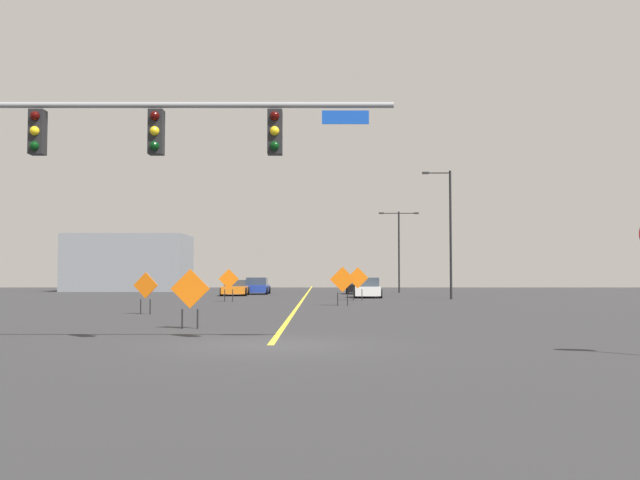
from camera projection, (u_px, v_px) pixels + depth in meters
The scene contains 15 objects.
ground at pixel (269, 345), 16.29m from camera, with size 152.75×152.75×0.00m, color #2D2D30.
road_centre_stripe at pixel (305, 295), 58.67m from camera, with size 0.16×84.86×0.01m.
traffic_signal_assembly at pixel (92, 147), 16.49m from camera, with size 11.20×0.44×6.22m.
street_lamp_far_right at pixel (447, 228), 47.46m from camera, with size 1.95×0.24×8.64m.
street_lamp_far_left at pixel (397, 244), 64.82m from camera, with size 3.66×0.24×7.44m.
construction_sign_right_shoulder at pixel (341, 281), 37.48m from camera, with size 1.35×0.06×2.06m.
construction_sign_left_shoulder at pixel (227, 281), 43.14m from camera, with size 1.23×0.16×2.00m.
construction_sign_median_near at pixel (189, 292), 21.32m from camera, with size 1.19×0.05×1.80m.
construction_sign_right_lane at pixel (144, 288), 29.20m from camera, with size 1.07×0.28×1.74m.
construction_sign_left_lane at pixel (356, 279), 45.14m from camera, with size 1.36×0.15×2.12m.
car_black_distant at pixel (356, 286), 60.82m from camera, with size 2.15×3.94×1.44m.
car_blue_approaching at pixel (255, 287), 60.02m from camera, with size 2.09×4.16×1.41m.
car_white_passing at pixel (366, 288), 50.85m from camera, with size 2.17×4.48×1.44m.
car_orange_near at pixel (234, 288), 55.98m from camera, with size 2.16×4.29×1.23m.
roadside_building_west at pixel (127, 263), 71.00m from camera, with size 11.72×7.02×5.64m.
Camera 1 is at (1.14, -16.39, 1.62)m, focal length 39.77 mm.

